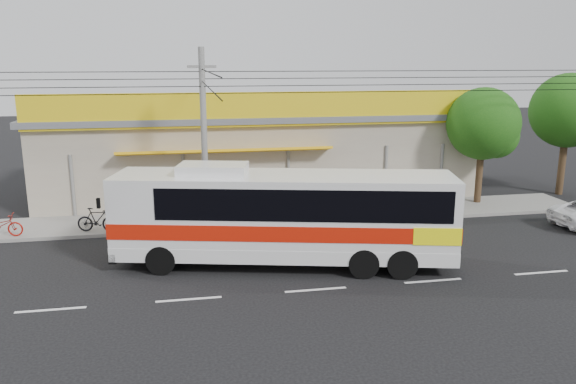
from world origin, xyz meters
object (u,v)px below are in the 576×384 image
motorbike_red (0,225)px  tree_far (571,113)px  motorbike_dark (97,220)px  utility_pole (202,81)px  coach_bus (289,212)px  tree_near (486,126)px

motorbike_red → tree_far: bearing=-79.9°
motorbike_dark → utility_pole: 7.26m
tree_far → motorbike_red: bearing=-173.9°
motorbike_dark → utility_pole: size_ratio=0.05×
coach_bus → utility_pole: utility_pole is taller
coach_bus → tree_far: size_ratio=1.86×
motorbike_dark → tree_near: 18.65m
motorbike_dark → utility_pole: bearing=-85.0°
utility_pole → tree_far: size_ratio=5.22×
motorbike_red → utility_pole: (8.30, -0.62, 5.70)m
motorbike_red → tree_near: 22.38m
utility_pole → tree_far: utility_pole is taller
utility_pole → tree_near: 14.15m
tree_near → motorbike_red: bearing=-175.7°
motorbike_red → motorbike_dark: motorbike_dark is taller
coach_bus → motorbike_dark: (-7.20, 4.92, -1.29)m
tree_near → motorbike_dark: bearing=-174.8°
motorbike_red → tree_near: (22.07, 1.65, 3.36)m
motorbike_red → tree_far: (27.66, 2.94, 3.79)m
motorbike_red → utility_pole: size_ratio=0.05×
motorbike_red → tree_near: tree_near is taller
motorbike_red → tree_near: bearing=-81.7°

